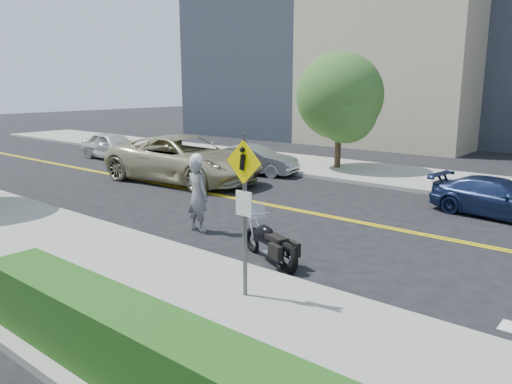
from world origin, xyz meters
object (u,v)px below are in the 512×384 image
object	(u,v)px
parked_car_white	(113,146)
parked_car_blue	(498,198)
parked_car_silver	(254,160)
suv	(184,159)
pedestrian_sign	(244,200)
motorcyclist	(197,193)
motorcycle	(270,234)

from	to	relation	value
parked_car_white	parked_car_blue	size ratio (longest dim) A/B	1.05
parked_car_white	parked_car_silver	size ratio (longest dim) A/B	1.08
parked_car_silver	parked_car_white	bearing A→B (deg)	84.68
parked_car_blue	parked_car_white	bearing A→B (deg)	98.42
parked_car_blue	parked_car_silver	bearing A→B (deg)	92.01
suv	parked_car_blue	world-z (taller)	suv
pedestrian_sign	suv	xyz separation A→B (m)	(-9.64, 7.27, -1.01)
suv	parked_car_white	xyz separation A→B (m)	(-7.69, 1.87, -0.23)
suv	motorcyclist	bearing A→B (deg)	-134.47
parked_car_silver	parked_car_blue	bearing A→B (deg)	-109.34
pedestrian_sign	motorcyclist	xyz separation A→B (m)	(-4.01, 2.66, -0.88)
parked_car_white	parked_car_blue	world-z (taller)	parked_car_white
motorcyclist	motorcycle	bearing A→B (deg)	172.60
parked_car_silver	parked_car_blue	world-z (taller)	parked_car_silver
pedestrian_sign	parked_car_blue	world-z (taller)	pedestrian_sign
parked_car_white	parked_car_silver	world-z (taller)	parked_car_white
motorcycle	parked_car_blue	size ratio (longest dim) A/B	0.52
motorcycle	suv	bearing A→B (deg)	169.24
parked_car_white	parked_car_silver	xyz separation A→B (m)	(8.77, 1.36, -0.07)
motorcycle	parked_car_blue	world-z (taller)	motorcycle
motorcyclist	parked_car_silver	bearing A→B (deg)	-55.77
motorcycle	parked_car_blue	bearing A→B (deg)	88.98
parked_car_white	pedestrian_sign	bearing A→B (deg)	-116.18
pedestrian_sign	motorcyclist	distance (m)	4.90
motorcycle	parked_car_white	bearing A→B (deg)	176.92
motorcyclist	suv	size ratio (longest dim) A/B	0.32
pedestrian_sign	parked_car_blue	bearing A→B (deg)	78.55
motorcyclist	parked_car_blue	bearing A→B (deg)	-126.64
pedestrian_sign	suv	size ratio (longest dim) A/B	0.44
motorcycle	parked_car_white	distance (m)	17.79
motorcyclist	motorcycle	world-z (taller)	motorcyclist
motorcycle	suv	size ratio (longest dim) A/B	0.31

